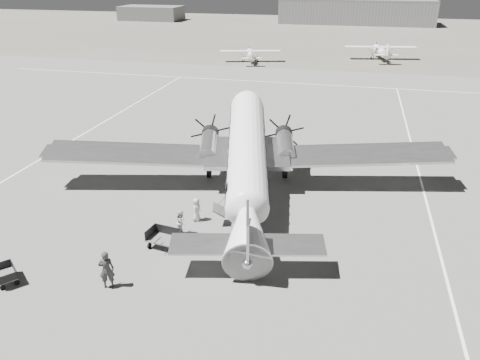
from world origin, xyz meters
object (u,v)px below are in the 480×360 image
Objects in this scene: shed_secondary at (151,13)px; baggage_cart_far at (6,275)px; ground_crew at (106,270)px; ramp_agent at (182,222)px; dc3_airliner at (247,160)px; light_plane_right at (381,52)px; passenger at (196,210)px; baggage_cart_near at (164,239)px; light_plane_left at (250,56)px; hangar_main at (356,11)px.

shed_secondary is 12.21× the size of baggage_cart_far.
ground_crew is 1.31× the size of ramp_agent.
light_plane_right is (10.29, 56.96, -1.50)m from dc3_airliner.
passenger is (2.09, 7.39, -0.26)m from ground_crew.
shed_secondary is 131.92m from ground_crew.
passenger reaches higher than baggage_cart_far.
dc3_airliner is at bearing 75.31° from baggage_cart_near.
light_plane_left is 6.75× the size of passenger.
light_plane_left is (-15.74, -66.03, -2.24)m from hangar_main.
baggage_cart_far is (-9.54, -12.07, -2.33)m from dc3_airliner.
passenger is at bearing -134.21° from dc3_airliner.
ground_crew is 5.90m from ramp_agent.
ground_crew is at bearing 166.72° from passenger.
baggage_cart_near is 8.07m from baggage_cart_far.
shed_secondary is at bearing 122.35° from baggage_cart_near.
baggage_cart_near is 0.94× the size of ground_crew.
baggage_cart_near is at bearing 169.61° from passenger.
ramp_agent is 1.80m from passenger.
passenger is at bearing 88.55° from baggage_cart_far.
dc3_airliner is (-4.90, -115.56, -0.55)m from hangar_main.
ground_crew is 7.68m from passenger.
passenger is at bearing -96.56° from light_plane_left.
light_plane_left is (-10.84, 49.53, -1.69)m from dc3_airliner.
hangar_main is 123.06m from baggage_cart_near.
light_plane_left is 57.27m from baggage_cart_near.
light_plane_left is 6.55× the size of ramp_agent.
light_plane_right is at bearing 66.68° from dc3_airliner.
baggage_cart_near is at bearing -132.91° from ground_crew.
baggage_cart_near is at bearing -97.86° from light_plane_left.
ramp_agent is (1.77, 5.62, -0.24)m from ground_crew.
light_plane_right reaches higher than ground_crew.
ground_crew is (-1.32, -4.02, 0.48)m from baggage_cart_near.
light_plane_left reaches higher than baggage_cart_near.
ramp_agent is (52.46, -116.16, -1.22)m from shed_secondary.
light_plane_right is (5.39, -58.60, -2.06)m from hangar_main.
ground_crew is (-14.70, -68.19, -0.23)m from light_plane_right.
shed_secondary reaches higher than light_plane_right.
light_plane_right is at bearing 86.75° from baggage_cart_near.
shed_secondary is (-60.00, -5.00, -1.30)m from hangar_main.
passenger is (-12.61, -60.80, -0.49)m from light_plane_right.
light_plane_left is 5.01× the size of ground_crew.
dc3_airliner is (55.10, -110.56, 0.75)m from shed_secondary.
dc3_airliner reaches higher than ramp_agent.
dc3_airliner is at bearing -136.18° from ground_crew.
dc3_airliner is 4.91m from passenger.
ground_crew is at bearing -124.53° from dc3_airliner.
baggage_cart_far is (-19.83, -69.03, -0.83)m from light_plane_right.
baggage_cart_far is (1.30, -61.60, -0.64)m from light_plane_left.
baggage_cart_far is (-14.44, -127.63, -2.88)m from hangar_main.
ramp_agent is (0.45, 1.61, 0.24)m from baggage_cart_near.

